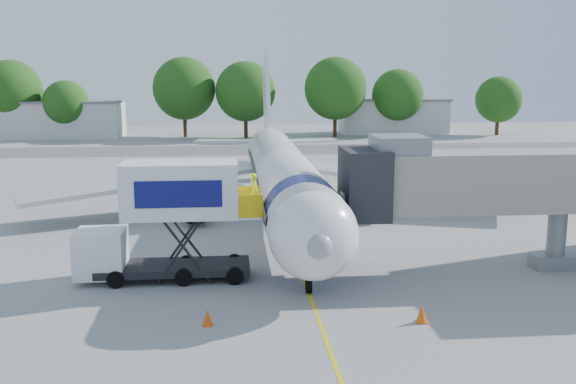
{
  "coord_description": "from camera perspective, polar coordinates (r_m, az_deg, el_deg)",
  "views": [
    {
      "loc": [
        -3.34,
        -36.0,
        9.57
      ],
      "look_at": [
        -0.27,
        -2.61,
        3.2
      ],
      "focal_mm": 40.0,
      "sensor_mm": 36.0,
      "label": 1
    }
  ],
  "objects": [
    {
      "name": "tree_d",
      "position": [
        92.55,
        -3.8,
        8.9
      ],
      "size": [
        8.54,
        8.54,
        10.89
      ],
      "color": "#382314",
      "rests_on": "ground"
    },
    {
      "name": "outbuilding_right",
      "position": [
        101.46,
        9.29,
        6.71
      ],
      "size": [
        16.4,
        7.4,
        5.3
      ],
      "color": "beige",
      "rests_on": "ground"
    },
    {
      "name": "aircraft",
      "position": [
        40.8,
        -0.48,
        1.41
      ],
      "size": [
        34.17,
        37.73,
        11.35
      ],
      "color": "silver",
      "rests_on": "ground"
    },
    {
      "name": "safety_cone_b",
      "position": [
        25.05,
        -7.2,
        -11.01
      ],
      "size": [
        0.42,
        0.42,
        0.66
      ],
      "color": "#E3500B",
      "rests_on": "ground"
    },
    {
      "name": "ground_tug",
      "position": [
        23.04,
        15.45,
        -12.22
      ],
      "size": [
        3.88,
        2.89,
        1.39
      ],
      "rotation": [
        0.0,
        0.0,
        0.36
      ],
      "color": "white",
      "rests_on": "ground"
    },
    {
      "name": "tree_c",
      "position": [
        94.86,
        -9.23,
        9.06
      ],
      "size": [
        9.02,
        9.02,
        11.51
      ],
      "color": "#382314",
      "rests_on": "ground"
    },
    {
      "name": "tree_b",
      "position": [
        96.55,
        -19.14,
        7.45
      ],
      "size": [
        6.46,
        6.46,
        8.23
      ],
      "color": "#382314",
      "rests_on": "ground"
    },
    {
      "name": "tree_f",
      "position": [
        98.38,
        9.72,
        8.49
      ],
      "size": [
        7.68,
        7.68,
        9.79
      ],
      "color": "#382314",
      "rests_on": "ground"
    },
    {
      "name": "ground",
      "position": [
        37.4,
        0.05,
        -4.07
      ],
      "size": [
        160.0,
        160.0,
        0.0
      ],
      "primitive_type": "plane",
      "color": "gray",
      "rests_on": "ground"
    },
    {
      "name": "tree_g",
      "position": [
        101.43,
        18.22,
        7.81
      ],
      "size": [
        6.86,
        6.86,
        8.75
      ],
      "color": "#382314",
      "rests_on": "ground"
    },
    {
      "name": "outbuilding_left",
      "position": [
        99.36,
        -19.73,
        6.14
      ],
      "size": [
        18.4,
        8.4,
        5.3
      ],
      "color": "beige",
      "rests_on": "ground"
    },
    {
      "name": "safety_cone_a",
      "position": [
        25.64,
        11.8,
        -10.59
      ],
      "size": [
        0.44,
        0.44,
        0.7
      ],
      "color": "#E3500B",
      "rests_on": "ground"
    },
    {
      "name": "tree_a",
      "position": [
        100.13,
        -23.41,
        8.26
      ],
      "size": [
        8.7,
        8.7,
        11.1
      ],
      "color": "#382314",
      "rests_on": "ground"
    },
    {
      "name": "taxiway_strip",
      "position": [
        78.66,
        -2.79,
        3.76
      ],
      "size": [
        120.0,
        10.0,
        0.01
      ],
      "primitive_type": "cube",
      "color": "#59595B",
      "rests_on": "ground"
    },
    {
      "name": "guidance_line",
      "position": [
        37.4,
        0.05,
        -4.06
      ],
      "size": [
        0.15,
        70.0,
        0.01
      ],
      "primitive_type": "cube",
      "color": "yellow",
      "rests_on": "ground"
    },
    {
      "name": "catering_hiloader",
      "position": [
        29.93,
        -10.72,
        -2.59
      ],
      "size": [
        8.5,
        2.44,
        5.5
      ],
      "color": "black",
      "rests_on": "ground"
    },
    {
      "name": "jet_bridge",
      "position": [
        31.57,
        15.87,
        0.81
      ],
      "size": [
        13.9,
        3.2,
        6.6
      ],
      "color": "#9B9685",
      "rests_on": "ground"
    },
    {
      "name": "tree_e",
      "position": [
        94.09,
        4.24,
        9.16
      ],
      "size": [
        9.05,
        9.05,
        11.53
      ],
      "color": "#382314",
      "rests_on": "ground"
    }
  ]
}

